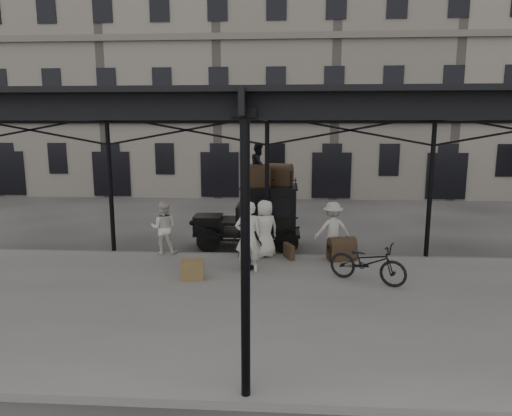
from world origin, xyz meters
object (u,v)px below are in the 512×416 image
Objects in this scene: steamer_trunk_roof_near at (257,177)px; steamer_trunk_platform at (342,250)px; porter_official at (247,243)px; porter_left at (248,237)px; taxi at (260,214)px; bicycle at (368,262)px.

steamer_trunk_platform is at bearing -37.43° from steamer_trunk_roof_near.
steamer_trunk_platform is at bearing -137.49° from porter_official.
porter_left is 1.30× the size of porter_official.
porter_official is (-0.20, -2.92, -0.28)m from taxi.
taxi is at bearing -105.27° from porter_left.
steamer_trunk_roof_near reaches higher than taxi.
taxi is 4.52× the size of steamer_trunk_platform.
bicycle is (3.17, -0.66, -0.47)m from porter_left.
steamer_trunk_roof_near is at bearing 69.88° from bicycle.
bicycle is 5.02m from steamer_trunk_roof_near.
porter_left is 3.14m from steamer_trunk_platform.
steamer_trunk_roof_near is 1.05× the size of steamer_trunk_platform.
taxi reaches higher than bicycle.
porter_left is 2.49× the size of steamer_trunk_platform.
porter_left is at bearing -99.07° from steamer_trunk_roof_near.
taxi is 1.31m from steamer_trunk_roof_near.
steamer_trunk_platform is at bearing 40.42° from bicycle.
porter_official reaches higher than steamer_trunk_platform.
porter_official is 1.91× the size of steamer_trunk_platform.
porter_left is 0.98× the size of bicycle.
steamer_trunk_platform is at bearing -166.59° from porter_left.
bicycle is at bearing -56.38° from steamer_trunk_roof_near.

